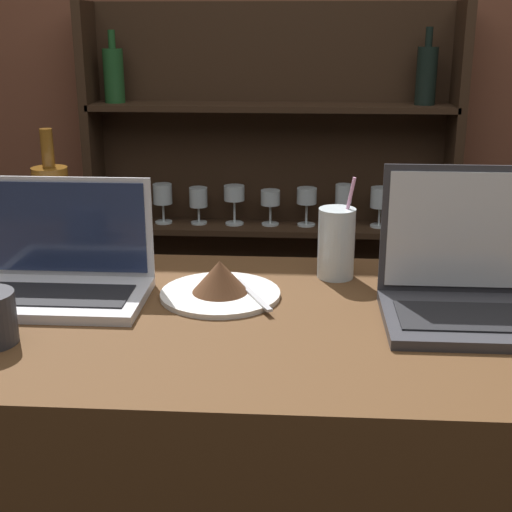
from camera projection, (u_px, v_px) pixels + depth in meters
The scene contains 7 objects.
back_wall at pixel (296, 96), 2.45m from camera, with size 7.00×0.06×2.70m.
back_shelf at pixel (271, 237), 2.53m from camera, with size 1.24×0.18×1.66m.
laptop_near at pixel (61, 271), 1.34m from camera, with size 0.33×0.21×0.22m.
laptop_far at pixel (467, 284), 1.25m from camera, with size 0.29×0.23×0.26m.
cake_plate at pixel (220, 284), 1.34m from camera, with size 0.23×0.23×0.07m.
water_glass at pixel (336, 243), 1.43m from camera, with size 0.07×0.07×0.21m.
wine_bottle_amber at pixel (53, 212), 1.51m from camera, with size 0.08×0.08×0.29m.
Camera 1 is at (0.02, -0.83, 1.59)m, focal length 50.00 mm.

